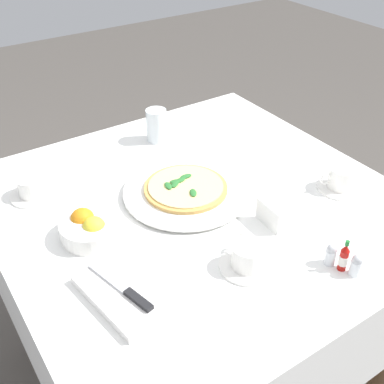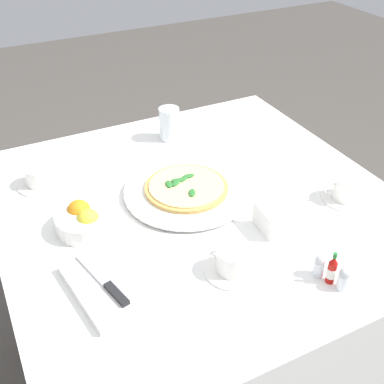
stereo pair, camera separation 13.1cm
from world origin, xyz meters
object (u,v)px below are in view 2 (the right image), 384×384
coffee_cup_far_left (39,177)px  napkin_folded (105,286)px  citrus_bowl (85,219)px  pepper_shaker (343,280)px  dinner_knife (104,281)px  coffee_cup_far_right (233,261)px  hot_sauce_bottle (332,270)px  menu_card (262,222)px  pizza (186,187)px  coffee_cup_center_back (347,190)px  water_glass_right_edge (169,126)px  salt_shaker (319,267)px  pizza_plate (186,191)px

coffee_cup_far_left → napkin_folded: bearing=-175.4°
citrus_bowl → pepper_shaker: bearing=-135.9°
dinner_knife → coffee_cup_far_right: bearing=-118.7°
pepper_shaker → hot_sauce_bottle: bearing=19.7°
coffee_cup_far_right → menu_card: 0.16m
dinner_knife → hot_sauce_bottle: size_ratio=2.34×
pizza → hot_sauce_bottle: bearing=-162.7°
napkin_folded → citrus_bowl: size_ratio=1.57×
dinner_knife → citrus_bowl: (0.22, -0.02, 0.00)m
coffee_cup_center_back → citrus_bowl: size_ratio=0.87×
coffee_cup_far_left → menu_card: size_ratio=1.44×
pepper_shaker → dinner_knife: bearing=63.5°
water_glass_right_edge → pizza: bearing=163.6°
citrus_bowl → dinner_knife: bearing=173.9°
hot_sauce_bottle → pepper_shaker: hot_sauce_bottle is taller
salt_shaker → coffee_cup_center_back: bearing=-51.9°
pepper_shaker → coffee_cup_far_right: bearing=50.2°
pepper_shaker → menu_card: 0.25m
water_glass_right_edge → hot_sauce_bottle: bearing=-176.6°
coffee_cup_center_back → hot_sauce_bottle: size_ratio=1.57×
coffee_cup_far_left → menu_card: bearing=-135.6°
coffee_cup_far_right → salt_shaker: bearing=-120.7°
water_glass_right_edge → pepper_shaker: bearing=-176.0°
menu_card → napkin_folded: bearing=94.7°
pizza → menu_card: (-0.23, -0.10, 0.00)m
coffee_cup_center_back → water_glass_right_edge: size_ratio=1.21×
pizza_plate → napkin_folded: bearing=127.5°
coffee_cup_far_right → coffee_cup_center_back: coffee_cup_center_back is taller
pizza → salt_shaker: (-0.41, -0.13, 0.00)m
napkin_folded → salt_shaker: size_ratio=4.19×
coffee_cup_center_back → pizza: bearing=60.6°
water_glass_right_edge → dinner_knife: 0.69m
pizza_plate → napkin_folded: 0.40m
pizza → coffee_cup_center_back: (-0.21, -0.38, 0.01)m
water_glass_right_edge → pepper_shaker: (-0.78, -0.05, -0.02)m
water_glass_right_edge → napkin_folded: (-0.56, 0.41, -0.04)m
water_glass_right_edge → coffee_cup_far_right: bearing=168.3°
coffee_cup_far_left → dinner_knife: size_ratio=0.67×
citrus_bowl → menu_card: bearing=-118.5°
pizza_plate → coffee_cup_far_right: coffee_cup_far_right is taller
hot_sauce_bottle → coffee_cup_far_right: bearing=54.2°
napkin_folded → menu_card: bearing=-96.0°
coffee_cup_far_left → dinner_knife: coffee_cup_far_left is taller
pizza_plate → menu_card: bearing=-156.8°
coffee_cup_far_left → menu_card: (-0.46, -0.45, 0.00)m
water_glass_right_edge → pizza_plate: bearing=163.7°
water_glass_right_edge → salt_shaker: 0.73m
water_glass_right_edge → salt_shaker: bearing=-177.3°
citrus_bowl → pepper_shaker: size_ratio=2.67×
coffee_cup_far_right → pepper_shaker: (-0.15, -0.18, -0.00)m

